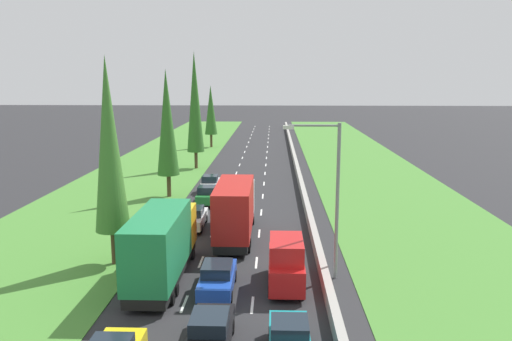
% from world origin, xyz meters
% --- Properties ---
extents(ground_plane, '(300.00, 300.00, 0.00)m').
position_xyz_m(ground_plane, '(0.00, 60.00, 0.00)').
color(ground_plane, '#28282B').
rests_on(ground_plane, ground).
extents(grass_verge_left, '(14.00, 140.00, 0.04)m').
position_xyz_m(grass_verge_left, '(-12.65, 60.00, 0.02)').
color(grass_verge_left, '#478433').
rests_on(grass_verge_left, ground).
extents(grass_verge_right, '(14.00, 140.00, 0.04)m').
position_xyz_m(grass_verge_right, '(14.35, 60.00, 0.02)').
color(grass_verge_right, '#478433').
rests_on(grass_verge_right, ground).
extents(median_barrier, '(0.44, 120.00, 0.85)m').
position_xyz_m(median_barrier, '(5.70, 60.00, 0.42)').
color(median_barrier, '#9E9B93').
rests_on(median_barrier, ground).
extents(lane_markings, '(3.64, 116.00, 0.01)m').
position_xyz_m(lane_markings, '(0.00, 60.00, 0.01)').
color(lane_markings, white).
rests_on(lane_markings, ground).
extents(black_sedan_centre_lane, '(1.82, 4.50, 1.64)m').
position_xyz_m(black_sedan_centre_lane, '(0.14, 16.66, 0.81)').
color(black_sedan_centre_lane, black).
rests_on(black_sedan_centre_lane, ground).
extents(green_box_truck_left_lane, '(2.46, 9.40, 4.18)m').
position_xyz_m(green_box_truck_left_lane, '(-3.47, 23.98, 2.18)').
color(green_box_truck_left_lane, black).
rests_on(green_box_truck_left_lane, ground).
extents(teal_hatchback_right_lane, '(1.74, 3.90, 1.72)m').
position_xyz_m(teal_hatchback_right_lane, '(3.49, 16.22, 0.84)').
color(teal_hatchback_right_lane, teal).
rests_on(teal_hatchback_right_lane, ground).
extents(blue_sedan_centre_lane, '(1.82, 4.50, 1.64)m').
position_xyz_m(blue_sedan_centre_lane, '(-0.20, 22.60, 0.81)').
color(blue_sedan_centre_lane, '#1E47B7').
rests_on(blue_sedan_centre_lane, ground).
extents(red_van_right_lane, '(1.96, 4.90, 2.82)m').
position_xyz_m(red_van_right_lane, '(3.52, 23.37, 1.40)').
color(red_van_right_lane, red).
rests_on(red_van_right_lane, ground).
extents(white_sedan_left_lane, '(1.82, 4.50, 1.64)m').
position_xyz_m(white_sedan_left_lane, '(-3.41, 34.35, 0.81)').
color(white_sedan_left_lane, white).
rests_on(white_sedan_left_lane, ground).
extents(green_hatchback_left_lane, '(1.74, 3.90, 1.72)m').
position_xyz_m(green_hatchback_left_lane, '(-3.29, 41.82, 0.84)').
color(green_hatchback_left_lane, '#237A33').
rests_on(green_hatchback_left_lane, ground).
extents(red_box_truck_centre_lane, '(2.46, 9.40, 4.18)m').
position_xyz_m(red_box_truck_centre_lane, '(0.05, 31.89, 2.18)').
color(red_box_truck_centre_lane, black).
rests_on(red_box_truck_centre_lane, ground).
extents(white_hatchback_left_lane, '(1.74, 3.90, 1.72)m').
position_xyz_m(white_hatchback_left_lane, '(-3.64, 46.96, 0.84)').
color(white_hatchback_left_lane, white).
rests_on(white_hatchback_left_lane, ground).
extents(poplar_tree_second, '(2.12, 2.12, 12.79)m').
position_xyz_m(poplar_tree_second, '(-7.05, 26.50, 7.45)').
color(poplar_tree_second, '#4C3823').
rests_on(poplar_tree_second, ground).
extents(poplar_tree_third, '(2.11, 2.11, 12.31)m').
position_xyz_m(poplar_tree_third, '(-7.38, 44.55, 7.21)').
color(poplar_tree_third, '#4C3823').
rests_on(poplar_tree_third, ground).
extents(poplar_tree_fourth, '(2.17, 2.17, 14.72)m').
position_xyz_m(poplar_tree_fourth, '(-7.12, 60.17, 8.42)').
color(poplar_tree_fourth, '#4C3823').
rests_on(poplar_tree_fourth, ground).
extents(poplar_tree_fifth, '(2.06, 2.06, 10.24)m').
position_xyz_m(poplar_tree_fifth, '(-7.64, 80.17, 6.17)').
color(poplar_tree_fifth, '#4C3823').
rests_on(poplar_tree_fifth, ground).
extents(street_light_mast, '(3.20, 0.28, 9.00)m').
position_xyz_m(street_light_mast, '(6.05, 24.72, 5.23)').
color(street_light_mast, gray).
rests_on(street_light_mast, ground).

